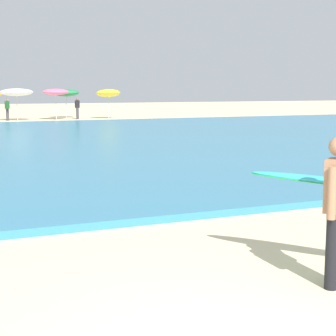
{
  "coord_description": "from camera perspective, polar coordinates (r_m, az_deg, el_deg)",
  "views": [
    {
      "loc": [
        -2.23,
        -3.63,
        2.26
      ],
      "look_at": [
        0.87,
        3.69,
        1.1
      ],
      "focal_mm": 58.41,
      "sensor_mm": 36.0,
      "label": 1
    }
  ],
  "objects": [
    {
      "name": "beachgoer_near_row_mid",
      "position": [
        41.33,
        -9.44,
        6.23
      ],
      "size": [
        0.32,
        0.2,
        1.58
      ],
      "color": "#383842",
      "rests_on": "ground"
    },
    {
      "name": "beach_umbrella_6",
      "position": [
        40.38,
        -11.65,
        7.78
      ],
      "size": [
        1.89,
        1.89,
        2.26
      ],
      "color": "beige",
      "rests_on": "ground"
    },
    {
      "name": "beach_umbrella_8",
      "position": [
        41.43,
        -6.26,
        7.77
      ],
      "size": [
        1.79,
        1.84,
        2.28
      ],
      "color": "beige",
      "rests_on": "ground"
    },
    {
      "name": "beachgoer_near_row_left",
      "position": [
        40.45,
        -16.43,
        5.96
      ],
      "size": [
        0.32,
        0.2,
        1.58
      ],
      "color": "#383842",
      "rests_on": "ground"
    },
    {
      "name": "beach_umbrella_7",
      "position": [
        42.64,
        -10.61,
        7.72
      ],
      "size": [
        1.98,
        1.98,
        2.22
      ],
      "color": "beige",
      "rests_on": "ground"
    },
    {
      "name": "beach_umbrella_5",
      "position": [
        39.88,
        -15.53,
        7.62
      ],
      "size": [
        2.28,
        2.29,
        2.29
      ],
      "color": "beige",
      "rests_on": "ground"
    }
  ]
}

